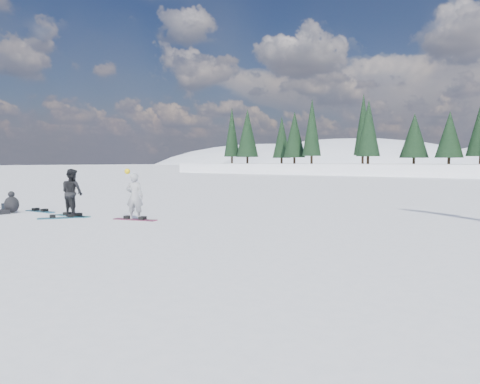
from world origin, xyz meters
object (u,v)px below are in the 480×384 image
seated_rider (10,205)px  snowboard_loose_c (40,211)px  gear_bag (8,207)px  snowboard_loose_a (62,218)px  snowboarder_man (72,193)px  snowboarder_woman (135,196)px

seated_rider → snowboard_loose_c: bearing=79.1°
gear_bag → snowboard_loose_a: size_ratio=0.30×
snowboard_loose_c → snowboard_loose_a: size_ratio=1.00×
snowboarder_man → gear_bag: bearing=6.8°
gear_bag → snowboard_loose_c: bearing=31.5°
snowboarder_woman → snowboard_loose_c: 4.84m
seated_rider → snowboarder_woman: bearing=28.1°
snowboarder_man → snowboard_loose_c: snowboarder_man is taller
seated_rider → gear_bag: 0.76m
snowboard_loose_a → snowboard_loose_c: bearing=108.5°
seated_rider → snowboarder_man: bearing=29.7°
gear_bag → snowboard_loose_a: 3.56m
seated_rider → snowboard_loose_a: bearing=17.9°
snowboard_loose_c → snowboarder_man: bearing=-5.2°
seated_rider → snowboard_loose_a: seated_rider is taller
snowboarder_woman → snowboarder_man: 2.58m
gear_bag → snowboard_loose_c: 1.28m
snowboarder_woman → seated_rider: bearing=-15.4°
snowboarder_woman → snowboard_loose_c: snowboarder_woman is taller
snowboarder_woman → gear_bag: size_ratio=3.68×
snowboarder_man → gear_bag: 3.45m
gear_bag → snowboarder_woman: bearing=12.0°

